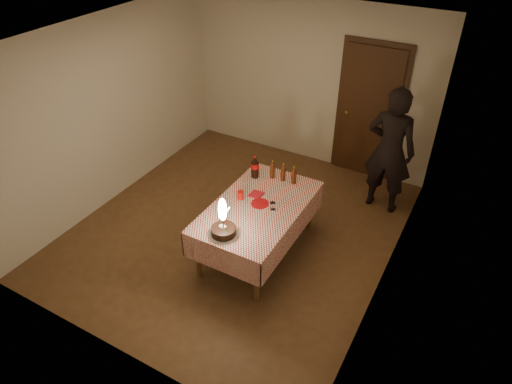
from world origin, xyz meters
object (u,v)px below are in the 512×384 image
amber_bottle_left (272,170)px  cola_bottle (255,167)px  photographer (390,151)px  amber_bottle_mid (283,172)px  birthday_cake (223,226)px  amber_bottle_right (294,175)px  dining_table (258,212)px  red_plate (260,204)px  clear_cup (273,206)px  red_cup (241,195)px

amber_bottle_left → cola_bottle: bearing=-154.2°
photographer → amber_bottle_mid: bearing=-135.0°
birthday_cake → amber_bottle_right: bearing=79.5°
dining_table → cola_bottle: size_ratio=5.42×
red_plate → clear_cup: bearing=-5.1°
amber_bottle_left → photographer: 1.64m
birthday_cake → red_cup: bearing=105.1°
dining_table → red_plate: 0.11m
cola_bottle → amber_bottle_left: cola_bottle is taller
clear_cup → cola_bottle: 0.74m
amber_bottle_right → cola_bottle: bearing=-167.4°
red_cup → amber_bottle_left: size_ratio=0.39×
dining_table → amber_bottle_mid: 0.68m
amber_bottle_mid → photographer: size_ratio=0.14×
red_cup → clear_cup: bearing=-0.4°
amber_bottle_left → dining_table: bearing=-77.8°
amber_bottle_left → photographer: (1.23, 1.08, 0.08)m
amber_bottle_mid → photographer: 1.52m
dining_table → red_plate: red_plate is taller
red_plate → amber_bottle_left: (-0.14, 0.60, 0.11)m
amber_bottle_mid → dining_table: bearing=-91.2°
amber_bottle_right → photographer: (0.93, 1.07, 0.08)m
red_plate → birthday_cake: bearing=-96.7°
red_plate → amber_bottle_mid: bearing=89.0°
clear_cup → cola_bottle: (-0.53, 0.51, 0.11)m
photographer → amber_bottle_left: bearing=-138.6°
dining_table → birthday_cake: (-0.08, -0.64, 0.21)m
red_plate → amber_bottle_right: amber_bottle_right is taller
photographer → cola_bottle: bearing=-140.5°
cola_bottle → amber_bottle_left: bearing=25.8°
red_plate → amber_bottle_left: amber_bottle_left is taller
birthday_cake → cola_bottle: bearing=102.6°
amber_bottle_right → clear_cup: bearing=-87.9°
amber_bottle_right → amber_bottle_mid: (-0.15, -0.01, 0.00)m
cola_bottle → photographer: bearing=39.5°
dining_table → clear_cup: (0.18, 0.03, 0.14)m
red_cup → cola_bottle: bearing=99.3°
clear_cup → birthday_cake: bearing=-111.4°
amber_bottle_left → amber_bottle_mid: same height
amber_bottle_mid → clear_cup: bearing=-74.5°
birthday_cake → red_cup: birthday_cake is taller
red_cup → amber_bottle_right: amber_bottle_right is taller
red_cup → amber_bottle_mid: bearing=66.1°
red_cup → amber_bottle_left: amber_bottle_left is taller
dining_table → amber_bottle_right: size_ratio=6.75×
birthday_cake → cola_bottle: 1.22m
clear_cup → amber_bottle_right: amber_bottle_right is taller
birthday_cake → red_plate: (0.08, 0.69, -0.11)m
red_cup → amber_bottle_left: bearing=78.7°
birthday_cake → amber_bottle_mid: bearing=85.9°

